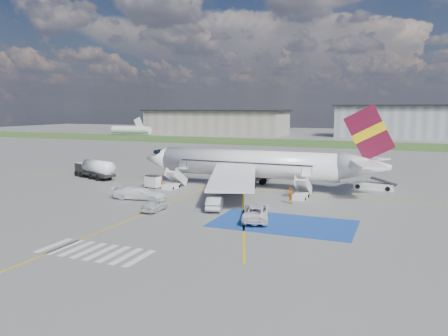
% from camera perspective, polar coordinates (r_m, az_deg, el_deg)
% --- Properties ---
extents(ground, '(400.00, 400.00, 0.00)m').
position_cam_1_polar(ground, '(50.96, -2.09, -5.07)').
color(ground, '#60605E').
rests_on(ground, ground).
extents(grass_strip, '(400.00, 30.00, 0.01)m').
position_cam_1_polar(grass_strip, '(142.17, 13.93, 3.07)').
color(grass_strip, '#2D4C1E').
rests_on(grass_strip, ground).
extents(taxiway_line_main, '(120.00, 0.20, 0.01)m').
position_cam_1_polar(taxiway_line_main, '(61.85, 2.50, -2.75)').
color(taxiway_line_main, gold).
rests_on(taxiway_line_main, ground).
extents(taxiway_line_cross, '(0.20, 60.00, 0.01)m').
position_cam_1_polar(taxiway_line_cross, '(44.97, -13.31, -7.03)').
color(taxiway_line_cross, gold).
rests_on(taxiway_line_cross, ground).
extents(taxiway_line_diag, '(20.71, 56.45, 0.01)m').
position_cam_1_polar(taxiway_line_diag, '(61.85, 2.50, -2.75)').
color(taxiway_line_diag, gold).
rests_on(taxiway_line_diag, ground).
extents(staging_box, '(14.00, 8.00, 0.01)m').
position_cam_1_polar(staging_box, '(44.04, 7.73, -7.21)').
color(staging_box, navy).
rests_on(staging_box, ground).
extents(crosswalk, '(9.00, 4.00, 0.01)m').
position_cam_1_polar(crosswalk, '(37.01, -16.51, -10.42)').
color(crosswalk, silver).
rests_on(crosswalk, ground).
extents(terminal_west, '(60.00, 22.00, 10.00)m').
position_cam_1_polar(terminal_west, '(190.91, -1.04, 5.98)').
color(terminal_west, gray).
rests_on(terminal_west, ground).
extents(terminal_centre, '(48.00, 18.00, 12.00)m').
position_cam_1_polar(terminal_centre, '(180.29, 22.22, 5.60)').
color(terminal_centre, gray).
rests_on(terminal_centre, ground).
extents(airliner, '(36.81, 32.95, 11.92)m').
position_cam_1_polar(airliner, '(62.71, 4.43, 0.52)').
color(airliner, white).
rests_on(airliner, ground).
extents(airstairs_fwd, '(1.90, 5.20, 3.60)m').
position_cam_1_polar(airstairs_fwd, '(62.66, -6.74, -2.08)').
color(airstairs_fwd, white).
rests_on(airstairs_fwd, ground).
extents(airstairs_aft, '(1.90, 5.20, 3.60)m').
position_cam_1_polar(airstairs_aft, '(56.18, 10.04, -3.31)').
color(airstairs_aft, white).
rests_on(airstairs_aft, ground).
extents(fuel_tanker, '(9.11, 5.34, 3.03)m').
position_cam_1_polar(fuel_tanker, '(73.89, -16.51, -0.32)').
color(fuel_tanker, black).
rests_on(fuel_tanker, ground).
extents(gpu_cart, '(2.37, 1.76, 1.79)m').
position_cam_1_polar(gpu_cart, '(63.30, -9.26, -1.86)').
color(gpu_cart, white).
rests_on(gpu_cart, ground).
extents(belt_loader, '(5.89, 2.60, 1.72)m').
position_cam_1_polar(belt_loader, '(65.15, 18.99, -2.25)').
color(belt_loader, white).
rests_on(belt_loader, ground).
extents(car_silver_a, '(1.66, 3.93, 1.33)m').
position_cam_1_polar(car_silver_a, '(49.24, -9.01, -4.83)').
color(car_silver_a, silver).
rests_on(car_silver_a, ground).
extents(car_silver_b, '(2.95, 4.97, 1.55)m').
position_cam_1_polar(car_silver_b, '(49.41, -1.21, -4.55)').
color(car_silver_b, '#A8AAAF').
rests_on(car_silver_b, ground).
extents(van_white_a, '(3.94, 6.05, 2.09)m').
position_cam_1_polar(van_white_a, '(45.33, 4.24, -5.36)').
color(van_white_a, silver).
rests_on(van_white_a, ground).
extents(van_white_b, '(5.47, 2.71, 2.06)m').
position_cam_1_polar(van_white_b, '(55.65, -10.96, -3.01)').
color(van_white_b, white).
rests_on(van_white_b, ground).
extents(crew_fwd, '(0.80, 0.85, 1.96)m').
position_cam_1_polar(crew_fwd, '(63.03, -8.28, -1.72)').
color(crew_fwd, '#F8600D').
rests_on(crew_fwd, ground).
extents(crew_nose, '(1.09, 1.06, 1.77)m').
position_cam_1_polar(crew_nose, '(67.78, -5.70, -1.09)').
color(crew_nose, orange).
rests_on(crew_nose, ground).
extents(crew_aft, '(0.65, 1.21, 1.96)m').
position_cam_1_polar(crew_aft, '(52.95, 8.72, -3.57)').
color(crew_aft, orange).
rests_on(crew_aft, ground).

